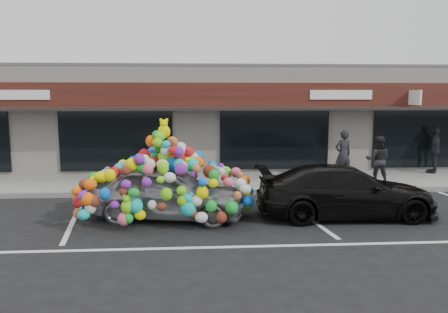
{
  "coord_description": "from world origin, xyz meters",
  "views": [
    {
      "loc": [
        -0.05,
        -11.07,
        3.2
      ],
      "look_at": [
        0.78,
        1.4,
        1.39
      ],
      "focal_mm": 35.0,
      "sensor_mm": 36.0,
      "label": 1
    }
  ],
  "objects": [
    {
      "name": "parking_stripe_left",
      "position": [
        -3.2,
        0.2,
        0.0
      ],
      "size": [
        0.73,
        4.37,
        0.01
      ],
      "primitive_type": "cube",
      "rotation": [
        0.0,
        0.0,
        0.14
      ],
      "color": "silver",
      "rests_on": "ground"
    },
    {
      "name": "pedestrian_a",
      "position": [
        5.27,
        4.17,
        1.03
      ],
      "size": [
        0.72,
        0.56,
        1.75
      ],
      "primitive_type": "imported",
      "rotation": [
        0.0,
        0.0,
        3.37
      ],
      "color": "#242329",
      "rests_on": "sidewalk"
    },
    {
      "name": "sidewalk",
      "position": [
        0.0,
        4.0,
        0.07
      ],
      "size": [
        26.0,
        3.0,
        0.15
      ],
      "primitive_type": "cube",
      "color": "gray",
      "rests_on": "ground"
    },
    {
      "name": "shop_building",
      "position": [
        0.0,
        8.44,
        2.16
      ],
      "size": [
        24.0,
        7.2,
        4.31
      ],
      "color": "white",
      "rests_on": "ground"
    },
    {
      "name": "ground",
      "position": [
        0.0,
        0.0,
        0.0
      ],
      "size": [
        90.0,
        90.0,
        0.0
      ],
      "primitive_type": "plane",
      "color": "black",
      "rests_on": "ground"
    },
    {
      "name": "toy_car",
      "position": [
        -0.79,
        0.0,
        0.86
      ],
      "size": [
        2.96,
        4.62,
        2.53
      ],
      "rotation": [
        0.0,
        0.0,
        1.38
      ],
      "color": "#B2B6BD",
      "rests_on": "ground"
    },
    {
      "name": "parking_stripe_mid",
      "position": [
        2.8,
        0.2,
        0.0
      ],
      "size": [
        0.73,
        4.37,
        0.01
      ],
      "primitive_type": "cube",
      "rotation": [
        0.0,
        0.0,
        0.14
      ],
      "color": "silver",
      "rests_on": "ground"
    },
    {
      "name": "black_sedan",
      "position": [
        3.86,
        -0.18,
        0.67
      ],
      "size": [
        1.98,
        4.67,
        1.34
      ],
      "primitive_type": "imported",
      "rotation": [
        0.0,
        0.0,
        1.55
      ],
      "color": "black",
      "rests_on": "ground"
    },
    {
      "name": "kerb",
      "position": [
        0.0,
        2.5,
        0.07
      ],
      "size": [
        26.0,
        0.18,
        0.16
      ],
      "primitive_type": "cube",
      "color": "slate",
      "rests_on": "ground"
    },
    {
      "name": "lane_line",
      "position": [
        2.0,
        -2.3,
        0.0
      ],
      "size": [
        14.0,
        0.12,
        0.01
      ],
      "primitive_type": "cube",
      "color": "silver",
      "rests_on": "ground"
    },
    {
      "name": "pedestrian_b",
      "position": [
        6.13,
        3.15,
        0.97
      ],
      "size": [
        0.95,
        0.84,
        1.63
      ],
      "primitive_type": "imported",
      "rotation": [
        0.0,
        0.0,
        2.81
      ],
      "color": "black",
      "rests_on": "sidewalk"
    },
    {
      "name": "pedestrian_c",
      "position": [
        9.16,
        5.0,
        1.06
      ],
      "size": [
        1.1,
        1.02,
        1.81
      ],
      "primitive_type": "imported",
      "rotation": [
        0.0,
        0.0,
        4.01
      ],
      "color": "black",
      "rests_on": "sidewalk"
    }
  ]
}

